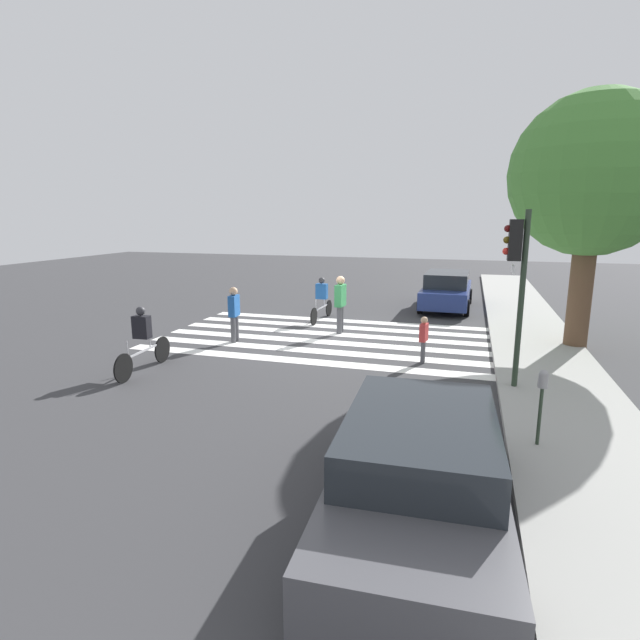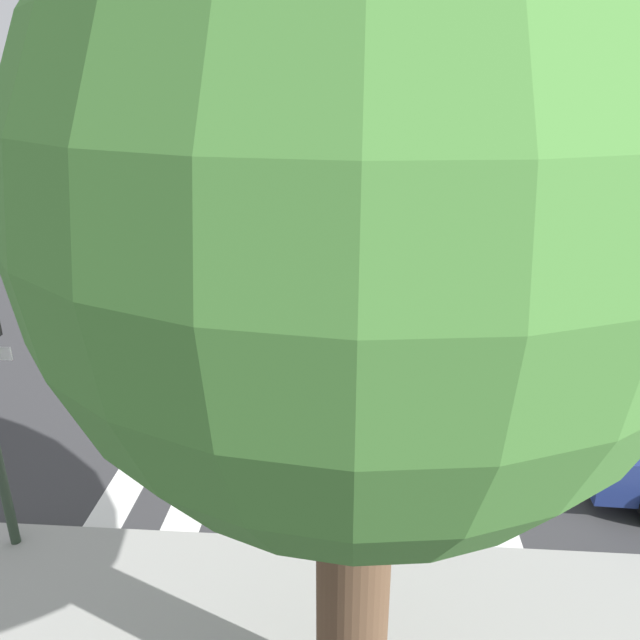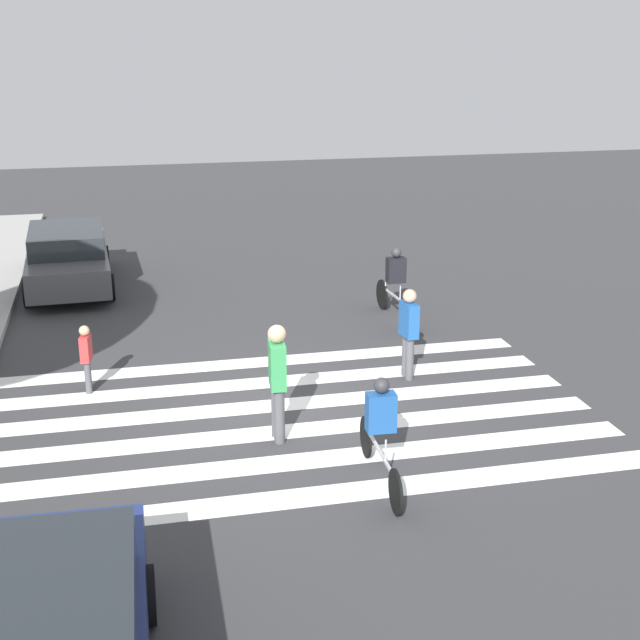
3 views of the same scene
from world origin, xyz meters
TOP-DOWN VIEW (x-y plane):
  - ground_plane at (0.00, 0.00)m, footprint 60.00×60.00m
  - crosswalk_stripes at (0.00, 0.00)m, footprint 5.80×10.00m
  - pedestrian_adult_yellow_jacket at (-0.77, 0.34)m, footprint 0.53×0.28m
  - pedestrian_adult_blue_shirt at (1.86, 3.23)m, footprint 0.36×0.21m
  - pedestrian_child_with_backpack at (1.27, -2.43)m, footprint 0.48×0.25m
  - cyclist_far_lane at (4.59, -3.24)m, footprint 2.35×0.41m
  - cyclist_mid_street at (-2.46, -0.79)m, footprint 2.31×0.41m
  - car_parked_far_curb at (8.94, 3.81)m, footprint 4.83×2.19m

SIDE VIEW (x-z plane):
  - ground_plane at x=0.00m, z-range 0.00..0.00m
  - crosswalk_stripes at x=0.00m, z-range 0.00..0.01m
  - pedestrian_adult_blue_shirt at x=1.86m, z-range 0.08..1.30m
  - car_parked_far_curb at x=8.94m, z-range 0.02..1.48m
  - cyclist_mid_street at x=-2.46m, z-range 0.07..1.65m
  - cyclist_far_lane at x=4.59m, z-range 0.05..1.68m
  - pedestrian_child_with_backpack at x=1.27m, z-range 0.11..1.78m
  - pedestrian_adult_yellow_jacket at x=-0.77m, z-range 0.12..1.98m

